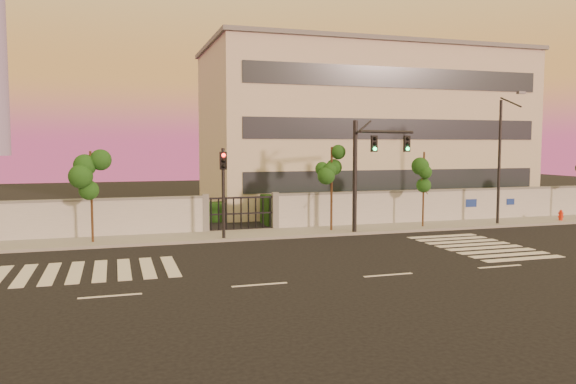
{
  "coord_description": "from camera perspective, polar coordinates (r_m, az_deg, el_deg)",
  "views": [
    {
      "loc": [
        -9.78,
        -18.75,
        4.88
      ],
      "look_at": [
        -2.09,
        6.0,
        2.72
      ],
      "focal_mm": 35.0,
      "sensor_mm": 36.0,
      "label": 1
    }
  ],
  "objects": [
    {
      "name": "ground",
      "position": [
        21.7,
        10.13,
        -8.32
      ],
      "size": [
        120.0,
        120.0,
        0.0
      ],
      "primitive_type": "plane",
      "color": "black",
      "rests_on": "ground"
    },
    {
      "name": "sidewalk",
      "position": [
        31.21,
        1.22,
        -4.1
      ],
      "size": [
        60.0,
        3.0,
        0.15
      ],
      "primitive_type": "cube",
      "color": "gray",
      "rests_on": "ground"
    },
    {
      "name": "perimeter_wall",
      "position": [
        32.52,
        0.56,
        -1.97
      ],
      "size": [
        60.0,
        0.36,
        2.2
      ],
      "color": "#AFB1B7",
      "rests_on": "ground"
    },
    {
      "name": "hedge_row",
      "position": [
        35.46,
        0.84,
        -1.82
      ],
      "size": [
        41.0,
        4.25,
        1.8
      ],
      "color": "black",
      "rests_on": "ground"
    },
    {
      "name": "institutional_building",
      "position": [
        44.87,
        7.54,
        6.35
      ],
      "size": [
        24.4,
        12.4,
        12.25
      ],
      "color": "beige",
      "rests_on": "ground"
    },
    {
      "name": "road_markings",
      "position": [
        24.44,
        2.73,
        -6.74
      ],
      "size": [
        57.0,
        7.62,
        0.02
      ],
      "color": "silver",
      "rests_on": "ground"
    },
    {
      "name": "street_tree_c",
      "position": [
        28.96,
        -19.34,
        1.54
      ],
      "size": [
        1.49,
        1.18,
        4.61
      ],
      "color": "#382314",
      "rests_on": "ground"
    },
    {
      "name": "street_tree_d",
      "position": [
        31.31,
        4.48,
        2.27
      ],
      "size": [
        1.55,
        1.23,
        4.8
      ],
      "color": "#382314",
      "rests_on": "ground"
    },
    {
      "name": "street_tree_e",
      "position": [
        33.6,
        13.64,
        1.95
      ],
      "size": [
        1.32,
        1.05,
        4.51
      ],
      "color": "#382314",
      "rests_on": "ground"
    },
    {
      "name": "traffic_signal_main",
      "position": [
        31.07,
        8.16,
        2.97
      ],
      "size": [
        3.9,
        1.11,
        6.23
      ],
      "rotation": [
        0.0,
        0.0,
        0.25
      ],
      "color": "black",
      "rests_on": "ground"
    },
    {
      "name": "traffic_signal_secondary",
      "position": [
        28.67,
        -6.59,
        0.98
      ],
      "size": [
        0.37,
        0.35,
        4.74
      ],
      "rotation": [
        0.0,
        0.0,
        0.3
      ],
      "color": "black",
      "rests_on": "ground"
    },
    {
      "name": "streetlight_east",
      "position": [
        36.08,
        20.85,
        3.51
      ],
      "size": [
        0.47,
        1.91,
        7.94
      ],
      "color": "black",
      "rests_on": "ground"
    },
    {
      "name": "fire_hydrant",
      "position": [
        39.49,
        25.97,
        -2.23
      ],
      "size": [
        0.32,
        0.3,
        0.81
      ],
      "rotation": [
        0.0,
        0.0,
        -0.4
      ],
      "color": "red",
      "rests_on": "ground"
    }
  ]
}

